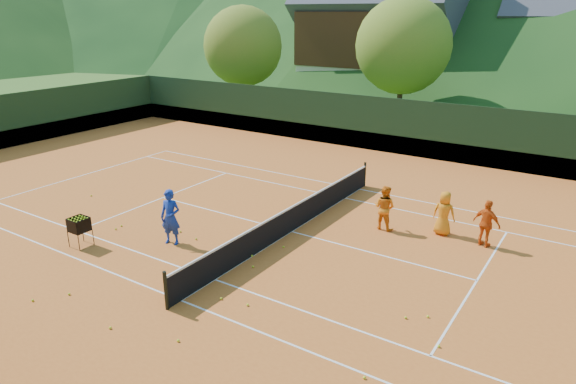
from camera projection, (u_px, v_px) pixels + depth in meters
The scene contains 31 objects.
ground at pixel (291, 232), 18.15m from camera, with size 400.00×400.00×0.00m, color #2E5219.
clay_court at pixel (291, 232), 18.14m from camera, with size 40.00×24.00×0.02m, color #BB591E.
coach at pixel (171, 217), 16.92m from camera, with size 0.69×0.45×1.88m, color #173297.
student_a at pixel (384, 208), 18.12m from camera, with size 0.79×0.61×1.62m, color orange.
student_b at pixel (487, 224), 16.76m from camera, with size 0.94×0.39×1.61m, color #DC5613.
student_c at pixel (444, 213), 17.69m from camera, with size 0.76×0.50×1.56m, color orange.
tennis_ball_0 at pixel (91, 196), 21.58m from camera, with size 0.07×0.07×0.07m, color #C7E826.
tennis_ball_2 at pixel (406, 318), 12.98m from camera, with size 0.07×0.07×0.07m, color #C7E826.
tennis_ball_3 at pixel (284, 247), 16.87m from camera, with size 0.07×0.07×0.07m, color #C7E826.
tennis_ball_4 at pixel (110, 328), 12.56m from camera, with size 0.07×0.07×0.07m, color #C7E826.
tennis_ball_7 at pixel (180, 232), 18.06m from camera, with size 0.07×0.07×0.07m, color #C7E826.
tennis_ball_8 at pixel (33, 300), 13.76m from camera, with size 0.07×0.07×0.07m, color #C7E826.
tennis_ball_9 at pixel (252, 256), 16.26m from camera, with size 0.07×0.07×0.07m, color #C7E826.
tennis_ball_10 at pixel (221, 299), 13.84m from camera, with size 0.07×0.07×0.07m, color #C7E826.
tennis_ball_11 at pixel (253, 267), 15.57m from camera, with size 0.07×0.07×0.07m, color #C7E826.
tennis_ball_12 at pixel (439, 346), 11.88m from camera, with size 0.07×0.07×0.07m, color #C7E826.
tennis_ball_13 at pixel (364, 378), 10.85m from camera, with size 0.07×0.07×0.07m, color #C7E826.
tennis_ball_14 at pixel (428, 316), 13.03m from camera, with size 0.07×0.07×0.07m, color #C7E826.
tennis_ball_15 at pixel (178, 341), 12.07m from camera, with size 0.07×0.07×0.07m, color #C7E826.
tennis_ball_16 at pixel (248, 305), 13.55m from camera, with size 0.07×0.07×0.07m, color #C7E826.
tennis_ball_17 at pixel (196, 239), 17.47m from camera, with size 0.07×0.07×0.07m, color #C7E826.
tennis_ball_18 at pixel (121, 226), 18.55m from camera, with size 0.07×0.07×0.07m, color #C7E826.
tennis_ball_20 at pixel (69, 294), 14.06m from camera, with size 0.07×0.07×0.07m, color #C7E826.
tennis_ball_21 at pixel (116, 229), 18.27m from camera, with size 0.07×0.07×0.07m, color #C7E826.
court_lines at pixel (291, 231), 18.14m from camera, with size 23.83×11.03×0.00m.
tennis_net at pixel (291, 218), 17.97m from camera, with size 0.10×12.07×1.10m.
perimeter_fence at pixel (291, 198), 17.72m from camera, with size 40.40×24.24×3.00m.
ball_hopper at pixel (79, 225), 16.78m from camera, with size 0.57×0.57×1.00m.
chalet_left at pixel (381, 32), 45.11m from camera, with size 13.80×9.93×12.92m.
tree_a at pixel (243, 46), 38.99m from camera, with size 6.00×6.00×7.88m.
tree_b at pixel (403, 46), 34.27m from camera, with size 6.40×6.40×8.40m.
Camera 1 is at (9.01, -13.99, 7.38)m, focal length 32.00 mm.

